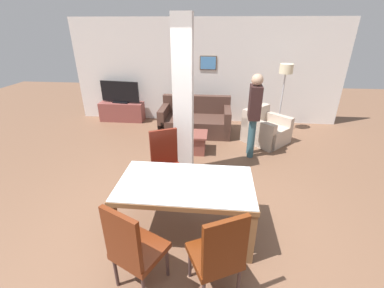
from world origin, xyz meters
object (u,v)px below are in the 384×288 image
at_px(dining_chair_near_right, 219,253).
at_px(standing_person, 254,111).
at_px(coffee_table, 189,142).
at_px(floor_lamp, 285,76).
at_px(tv_screen, 120,92).
at_px(armchair, 265,130).
at_px(dining_chair_near_left, 133,247).
at_px(dining_table, 186,193).
at_px(bottle, 179,127).
at_px(dining_chair_far_left, 166,162).
at_px(sofa, 195,121).
at_px(tv_stand, 122,112).

xyz_separation_m(dining_chair_near_right, standing_person, (0.66, 3.18, 0.42)).
distance_m(coffee_table, floor_lamp, 2.83).
bearing_deg(floor_lamp, standing_person, -120.90).
xyz_separation_m(tv_screen, floor_lamp, (4.27, -0.39, 0.60)).
bearing_deg(armchair, dining_chair_near_left, 17.73).
height_order(dining_table, dining_chair_near_left, dining_chair_near_left).
bearing_deg(floor_lamp, bottle, -150.25).
relative_size(dining_table, standing_person, 0.99).
bearing_deg(dining_chair_far_left, floor_lamp, -154.96).
height_order(dining_chair_far_left, bottle, dining_chair_far_left).
distance_m(dining_chair_far_left, sofa, 2.65).
bearing_deg(tv_screen, tv_stand, -56.04).
height_order(dining_chair_near_right, sofa, dining_chair_near_right).
height_order(floor_lamp, standing_person, standing_person).
bearing_deg(dining_table, tv_stand, 119.39).
bearing_deg(tv_stand, coffee_table, -40.03).
bearing_deg(dining_chair_far_left, armchair, -156.66).
distance_m(dining_chair_near_right, coffee_table, 3.30).
distance_m(dining_table, dining_chair_near_right, 0.95).
bearing_deg(sofa, dining_chair_near_right, 97.82).
relative_size(sofa, standing_person, 1.02).
relative_size(sofa, tv_screen, 1.58).
bearing_deg(dining_chair_near_right, dining_chair_near_left, 154.62).
bearing_deg(dining_chair_near_left, tv_stand, 136.75).
xyz_separation_m(dining_chair_near_left, coffee_table, (0.19, 3.23, -0.35)).
height_order(armchair, bottle, armchair).
height_order(bottle, tv_screen, tv_screen).
bearing_deg(bottle, floor_lamp, 29.75).
relative_size(dining_chair_near_right, standing_person, 0.63).
bearing_deg(standing_person, tv_screen, 63.74).
distance_m(dining_table, tv_stand, 4.77).
distance_m(armchair, standing_person, 1.10).
bearing_deg(dining_chair_near_right, tv_stand, 92.79).
relative_size(dining_chair_near_right, tv_screen, 0.97).
distance_m(dining_chair_far_left, floor_lamp, 3.83).
relative_size(dining_chair_near_right, bottle, 3.59).
distance_m(dining_table, armchair, 3.43).
relative_size(armchair, floor_lamp, 0.70).
bearing_deg(coffee_table, bottle, 172.81).
distance_m(dining_chair_near_left, armchair, 4.38).
relative_size(dining_table, bottle, 5.66).
bearing_deg(dining_table, dining_chair_far_left, 115.96).
height_order(dining_chair_near_right, floor_lamp, floor_lamp).
bearing_deg(dining_table, sofa, 92.93).
distance_m(tv_stand, floor_lamp, 4.44).
relative_size(tv_screen, floor_lamp, 0.65).
bearing_deg(bottle, dining_table, -79.60).
bearing_deg(standing_person, tv_stand, 63.74).
xyz_separation_m(tv_stand, standing_person, (3.42, -1.82, 0.72)).
relative_size(dining_chair_far_left, tv_stand, 0.87).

